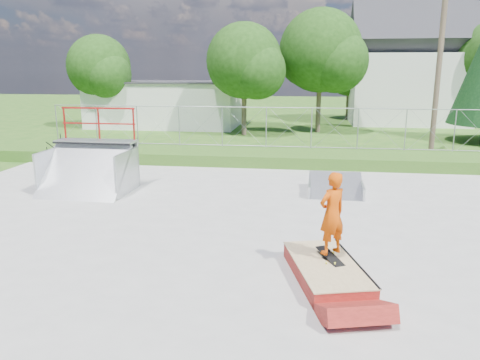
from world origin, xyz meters
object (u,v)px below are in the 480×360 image
object	(u,v)px
grind_box	(326,271)
skater	(332,217)
quarter_pipe	(85,153)
flat_bank_ramp	(335,186)

from	to	relation	value
grind_box	skater	distance (m)	1.05
quarter_pipe	skater	bearing A→B (deg)	-34.19
grind_box	flat_bank_ramp	world-z (taller)	flat_bank_ramp
quarter_pipe	flat_bank_ramp	world-z (taller)	quarter_pipe
flat_bank_ramp	skater	xyz separation A→B (m)	(-0.46, -6.21, 0.94)
skater	flat_bank_ramp	bearing A→B (deg)	-133.00
quarter_pipe	skater	world-z (taller)	quarter_pipe
grind_box	quarter_pipe	size ratio (longest dim) A/B	0.97
quarter_pipe	flat_bank_ramp	distance (m)	8.08
grind_box	quarter_pipe	xyz separation A→B (m)	(-7.42, 5.46, 1.16)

